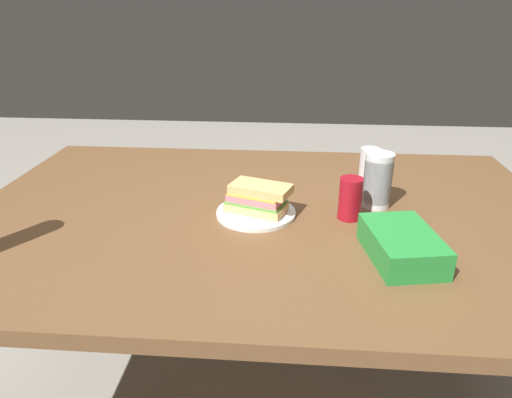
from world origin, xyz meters
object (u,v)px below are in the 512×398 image
(sandwich, at_px, (257,198))
(plastic_cup_stack, at_px, (378,180))
(soda_can_red, at_px, (350,199))
(chip_bag, at_px, (402,245))
(dining_table, at_px, (263,232))
(soda_can_silver, at_px, (369,166))
(paper_plate, at_px, (256,213))

(sandwich, bearing_deg, plastic_cup_stack, 14.40)
(soda_can_red, height_order, chip_bag, soda_can_red)
(dining_table, height_order, plastic_cup_stack, plastic_cup_stack)
(sandwich, xyz_separation_m, chip_bag, (0.37, -0.21, -0.02))
(dining_table, height_order, soda_can_silver, soda_can_silver)
(sandwich, distance_m, plastic_cup_stack, 0.36)
(chip_bag, relative_size, soda_can_silver, 1.89)
(chip_bag, distance_m, plastic_cup_stack, 0.31)
(paper_plate, xyz_separation_m, sandwich, (0.00, 0.00, 0.05))
(soda_can_red, bearing_deg, chip_bag, -64.39)
(chip_bag, bearing_deg, plastic_cup_stack, 172.54)
(paper_plate, distance_m, soda_can_silver, 0.46)
(paper_plate, bearing_deg, plastic_cup_stack, 14.32)
(dining_table, bearing_deg, sandwich, -114.44)
(paper_plate, height_order, soda_can_silver, soda_can_silver)
(dining_table, distance_m, paper_plate, 0.09)
(sandwich, relative_size, soda_can_red, 1.67)
(chip_bag, height_order, plastic_cup_stack, plastic_cup_stack)
(paper_plate, xyz_separation_m, plastic_cup_stack, (0.36, 0.09, 0.08))
(chip_bag, distance_m, soda_can_silver, 0.50)
(chip_bag, bearing_deg, soda_can_silver, 170.88)
(paper_plate, height_order, sandwich, sandwich)
(paper_plate, relative_size, soda_can_silver, 1.89)
(plastic_cup_stack, bearing_deg, soda_can_red, -134.06)
(dining_table, xyz_separation_m, soda_can_silver, (0.34, 0.25, 0.14))
(dining_table, xyz_separation_m, paper_plate, (-0.02, -0.03, 0.08))
(soda_can_red, height_order, soda_can_silver, same)
(dining_table, bearing_deg, chip_bag, -35.21)
(sandwich, relative_size, soda_can_silver, 1.67)
(paper_plate, height_order, soda_can_red, soda_can_red)
(paper_plate, relative_size, plastic_cup_stack, 1.38)
(soda_can_red, relative_size, chip_bag, 0.53)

